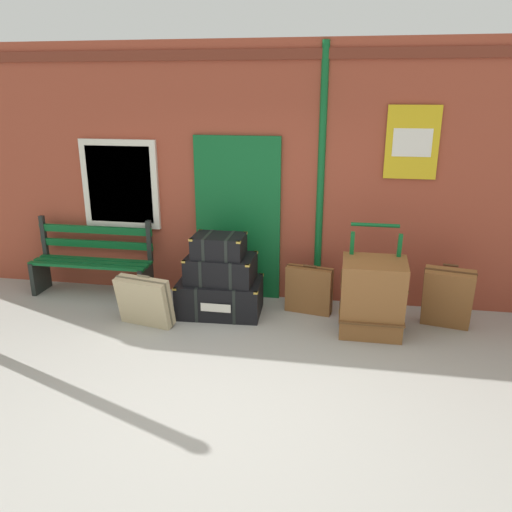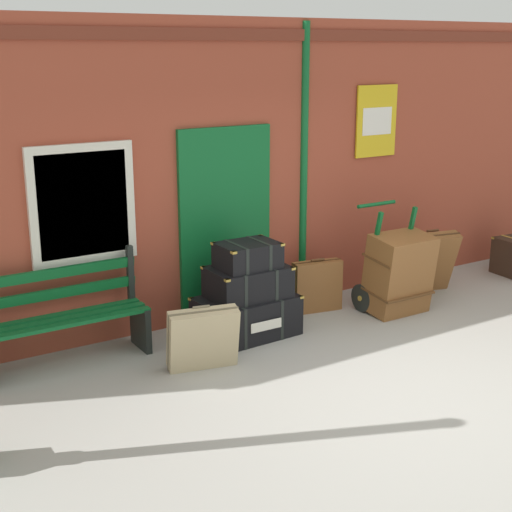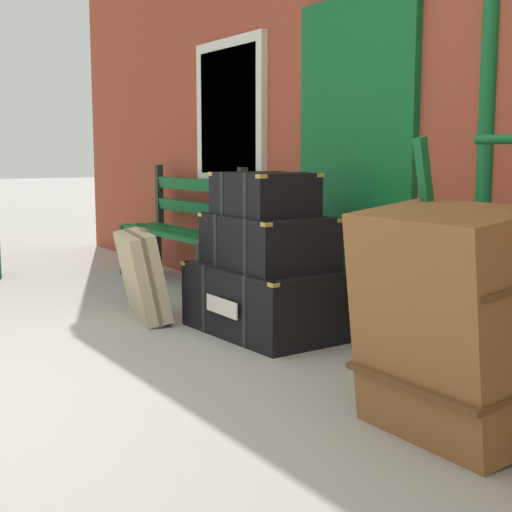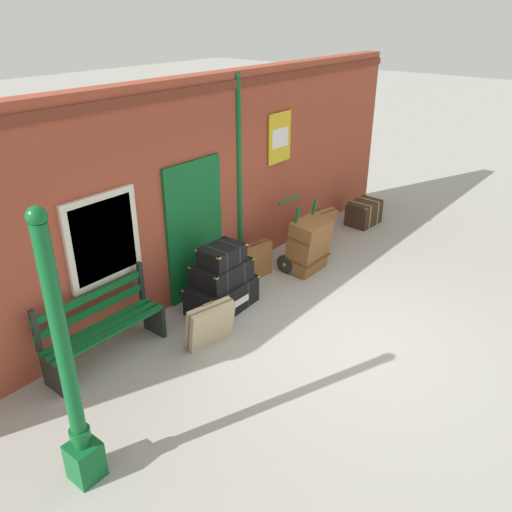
{
  "view_description": "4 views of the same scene",
  "coord_description": "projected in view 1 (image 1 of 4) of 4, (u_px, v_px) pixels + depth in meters",
  "views": [
    {
      "loc": [
        1.0,
        -3.81,
        2.64
      ],
      "look_at": [
        0.03,
        1.69,
        0.81
      ],
      "focal_mm": 35.84,
      "sensor_mm": 36.0,
      "label": 1
    },
    {
      "loc": [
        -4.18,
        -4.32,
        2.9
      ],
      "look_at": [
        -0.32,
        1.83,
        0.84
      ],
      "focal_mm": 51.86,
      "sensor_mm": 36.0,
      "label": 2
    },
    {
      "loc": [
        3.3,
        -0.61,
        1.12
      ],
      "look_at": [
        -0.36,
        1.7,
        0.51
      ],
      "focal_mm": 51.29,
      "sensor_mm": 36.0,
      "label": 3
    },
    {
      "loc": [
        -5.25,
        -2.69,
        4.04
      ],
      "look_at": [
        0.14,
        1.66,
        0.68
      ],
      "focal_mm": 36.2,
      "sensor_mm": 36.0,
      "label": 4
    }
  ],
  "objects": [
    {
      "name": "ground_plane",
      "position": [
        220.0,
        400.0,
        4.55
      ],
      "size": [
        60.0,
        60.0,
        0.0
      ],
      "primitive_type": "plane",
      "color": "#A3A099"
    },
    {
      "name": "brick_facade",
      "position": [
        265.0,
        175.0,
        6.48
      ],
      "size": [
        10.4,
        0.35,
        3.2
      ],
      "color": "#9E422D",
      "rests_on": "ground"
    },
    {
      "name": "platform_bench",
      "position": [
        93.0,
        262.0,
        6.81
      ],
      "size": [
        1.6,
        0.43,
        1.01
      ],
      "color": "#0F5B28",
      "rests_on": "ground"
    },
    {
      "name": "steamer_trunk_base",
      "position": [
        220.0,
        297.0,
        6.27
      ],
      "size": [
        1.04,
        0.7,
        0.43
      ],
      "color": "black",
      "rests_on": "ground"
    },
    {
      "name": "steamer_trunk_middle",
      "position": [
        221.0,
        269.0,
        6.15
      ],
      "size": [
        0.82,
        0.56,
        0.33
      ],
      "color": "black",
      "rests_on": "steamer_trunk_base"
    },
    {
      "name": "steamer_trunk_top",
      "position": [
        219.0,
        246.0,
        6.04
      ],
      "size": [
        0.61,
        0.45,
        0.27
      ],
      "color": "black",
      "rests_on": "steamer_trunk_middle"
    },
    {
      "name": "porters_trolley",
      "position": [
        370.0,
        307.0,
        5.82
      ],
      "size": [
        0.71,
        0.61,
        1.2
      ],
      "color": "black",
      "rests_on": "ground"
    },
    {
      "name": "large_brown_trunk",
      "position": [
        372.0,
        298.0,
        5.59
      ],
      "size": [
        0.7,
        0.54,
        0.92
      ],
      "color": "brown",
      "rests_on": "ground"
    },
    {
      "name": "suitcase_brown",
      "position": [
        447.0,
        298.0,
        5.77
      ],
      "size": [
        0.6,
        0.49,
        0.78
      ],
      "color": "brown",
      "rests_on": "ground"
    },
    {
      "name": "suitcase_beige",
      "position": [
        309.0,
        290.0,
        6.27
      ],
      "size": [
        0.59,
        0.27,
        0.62
      ],
      "color": "brown",
      "rests_on": "ground"
    },
    {
      "name": "suitcase_tan",
      "position": [
        145.0,
        301.0,
        5.9
      ],
      "size": [
        0.69,
        0.41,
        0.62
      ],
      "color": "tan",
      "rests_on": "ground"
    }
  ]
}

